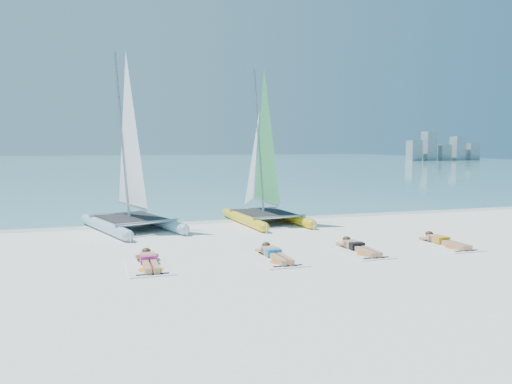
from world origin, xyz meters
TOP-DOWN VIEW (x-y plane):
  - ground at (0.00, 0.00)m, footprint 140.00×140.00m
  - sea at (0.00, 63.00)m, footprint 140.00×115.00m
  - wet_sand_strip at (0.00, 5.50)m, footprint 140.00×1.40m
  - distant_skyline at (53.71, 62.00)m, footprint 14.00×2.00m
  - catamaran_blue at (-2.80, 4.48)m, footprint 3.42×4.92m
  - catamaran_yellow at (1.85, 4.85)m, footprint 2.36×4.59m
  - towel_a at (-2.69, -0.96)m, footprint 1.00×1.85m
  - sunbather_a at (-2.69, -0.77)m, footprint 0.37×1.73m
  - towel_b at (0.33, -1.13)m, footprint 1.00×1.85m
  - sunbather_b at (0.33, -0.93)m, footprint 0.37×1.73m
  - towel_c at (2.69, -1.01)m, footprint 1.00×1.85m
  - sunbather_c at (2.69, -0.82)m, footprint 0.37×1.73m
  - towel_d at (5.37, -0.98)m, footprint 1.00×1.85m
  - sunbather_d at (5.37, -0.79)m, footprint 0.37×1.73m

SIDE VIEW (x-z plane):
  - ground at x=0.00m, z-range 0.00..0.00m
  - wet_sand_strip at x=0.00m, z-range 0.00..0.01m
  - sea at x=0.00m, z-range 0.00..0.01m
  - towel_a at x=-2.69m, z-range 0.00..0.02m
  - towel_b at x=0.33m, z-range 0.00..0.02m
  - towel_c at x=2.69m, z-range 0.00..0.02m
  - towel_d at x=5.37m, z-range 0.00..0.02m
  - sunbather_a at x=-2.69m, z-range -0.01..0.25m
  - sunbather_b at x=0.33m, z-range -0.01..0.25m
  - sunbather_c at x=2.69m, z-range -0.01..0.25m
  - sunbather_d at x=5.37m, z-range -0.01..0.25m
  - catamaran_yellow at x=1.85m, z-range -1.06..4.69m
  - catamaran_blue at x=-2.80m, z-range -1.23..4.88m
  - distant_skyline at x=53.71m, z-range -0.56..4.44m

